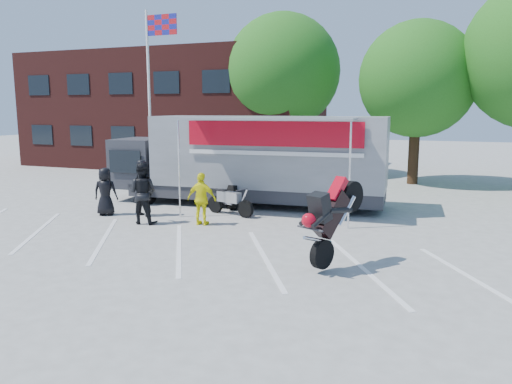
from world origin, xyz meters
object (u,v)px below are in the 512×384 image
Objects in this scene: tree_mid at (417,80)px; spectator_leather_a at (105,191)px; transporter_truck at (255,205)px; spectator_leather_b at (143,188)px; spectator_leather_c at (142,193)px; tree_left at (283,71)px; flagpole at (153,76)px; parked_motorcycle at (230,215)px; stunt_bike_rider at (342,265)px; spectator_hivis at (202,199)px.

spectator_leather_a is (-9.17, -11.38, -4.13)m from tree_mid.
transporter_truck is at bearing -123.15° from tree_mid.
spectator_leather_b is (1.27, 0.37, 0.14)m from spectator_leather_a.
spectator_leather_a is 2.00m from spectator_leather_c.
tree_mid reaches higher than spectator_leather_a.
tree_left is 12.89m from spectator_leather_b.
flagpole is 9.00m from spectator_leather_c.
tree_left is at bearing -76.88° from spectator_leather_b.
spectator_leather_a is at bearing 33.62° from spectator_leather_b.
tree_mid reaches higher than parked_motorcycle.
tree_left reaches higher than spectator_leather_b.
stunt_bike_rider is 8.00m from spectator_leather_b.
stunt_bike_rider is 1.36× the size of spectator_leather_a.
spectator_leather_b reaches higher than parked_motorcycle.
spectator_leather_a is (-8.67, 2.52, 0.82)m from stunt_bike_rider.
spectator_hivis is at bearing -115.31° from tree_mid.
flagpole is at bearing 150.99° from transporter_truck.
tree_left is at bearing 138.20° from stunt_bike_rider.
stunt_bike_rider is at bearing 144.63° from spectator_leather_a.
spectator_hivis is at bearing -173.53° from spectator_leather_b.
spectator_hivis is (1.57, -12.48, -4.74)m from tree_left.
flagpole reaches higher than parked_motorcycle.
parked_motorcycle is at bearing -80.69° from tree_left.
spectator_leather_c reaches higher than transporter_truck.
spectator_leather_a is at bearing -2.96° from spectator_hivis.
tree_mid is 13.35m from spectator_hivis.
parked_motorcycle is at bearing -139.99° from spectator_leather_c.
spectator_leather_b is 0.98× the size of spectator_leather_c.
spectator_hivis reaches higher than stunt_bike_rider.
tree_left reaches higher than parked_motorcycle.
transporter_truck is 5.43× the size of spectator_leather_b.
parked_motorcycle is 1.02× the size of spectator_leather_c.
flagpole is 8.44m from transporter_truck.
spectator_leather_a is 0.84× the size of spectator_leather_c.
spectator_leather_b is (-2.80, -3.20, 0.96)m from transporter_truck.
parked_motorcycle is at bearing 163.86° from stunt_bike_rider.
flagpole reaches higher than stunt_bike_rider.
tree_mid is at bearing -11.40° from parked_motorcycle.
flagpole reaches higher than spectator_leather_c.
parked_motorcycle is at bearing -138.75° from spectator_leather_b.
tree_left is 4.50× the size of spectator_leather_b.
tree_left is at bearing 25.92° from parked_motorcycle.
tree_mid reaches higher than spectator_hivis.
stunt_bike_rider is at bearing -114.16° from parked_motorcycle.
tree_left is at bearing -97.63° from spectator_leather_c.
spectator_leather_b is at bearing 177.06° from spectator_leather_a.
spectator_hivis is (1.84, 0.49, -0.15)m from spectator_leather_c.
parked_motorcycle is at bearing -118.01° from tree_mid.
spectator_leather_b is at bearing -63.44° from spectator_leather_c.
spectator_hivis is at bearing -171.46° from spectator_leather_c.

